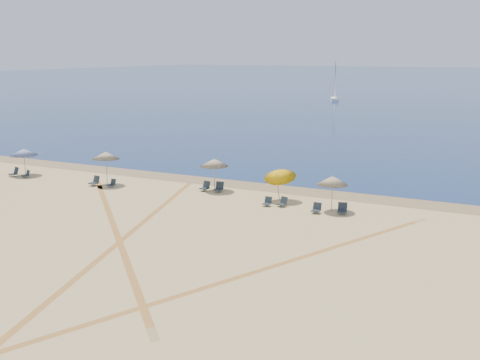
% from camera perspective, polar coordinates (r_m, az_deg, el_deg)
% --- Properties ---
extents(ground, '(160.00, 160.00, 0.00)m').
position_cam_1_polar(ground, '(23.96, -21.66, -12.54)').
color(ground, tan).
rests_on(ground, ground).
extents(ocean, '(500.00, 500.00, 0.00)m').
position_cam_1_polar(ocean, '(240.15, 21.93, 9.36)').
color(ocean, '#0C2151').
rests_on(ocean, ground).
extents(wet_sand, '(500.00, 500.00, 0.00)m').
position_cam_1_polar(wet_sand, '(42.90, 2.31, -0.64)').
color(wet_sand, olive).
rests_on(wet_sand, ground).
extents(umbrella_0, '(2.21, 2.21, 2.26)m').
position_cam_1_polar(umbrella_0, '(49.81, -20.86, 2.63)').
color(umbrella_0, gray).
rests_on(umbrella_0, ground).
extents(umbrella_1, '(2.11, 2.13, 2.60)m').
position_cam_1_polar(umbrella_1, '(44.27, -13.32, 2.42)').
color(umbrella_1, gray).
rests_on(umbrella_1, ground).
extents(umbrella_2, '(2.08, 2.08, 2.41)m').
position_cam_1_polar(umbrella_2, '(41.30, -2.59, 1.76)').
color(umbrella_2, gray).
rests_on(umbrella_2, ground).
extents(umbrella_3, '(2.18, 2.24, 2.50)m').
position_cam_1_polar(umbrella_3, '(38.44, 4.00, 0.65)').
color(umbrella_3, gray).
rests_on(umbrella_3, ground).
extents(umbrella_4, '(1.97, 1.97, 2.32)m').
position_cam_1_polar(umbrella_4, '(36.34, 9.28, -0.04)').
color(umbrella_4, gray).
rests_on(umbrella_4, ground).
extents(chair_0, '(0.83, 0.89, 0.75)m').
position_cam_1_polar(chair_0, '(49.83, -21.68, 0.71)').
color(chair_0, black).
rests_on(chair_0, ground).
extents(chair_1, '(0.68, 0.73, 0.60)m').
position_cam_1_polar(chair_1, '(49.00, -20.63, 0.53)').
color(chair_1, black).
rests_on(chair_1, ground).
extents(chair_2, '(0.74, 0.82, 0.73)m').
position_cam_1_polar(chair_2, '(44.51, -14.36, -0.13)').
color(chair_2, black).
rests_on(chair_2, ground).
extents(chair_3, '(0.60, 0.66, 0.60)m').
position_cam_1_polar(chair_3, '(43.72, -12.71, -0.34)').
color(chair_3, black).
rests_on(chair_3, ground).
extents(chair_4, '(0.69, 0.77, 0.70)m').
position_cam_1_polar(chair_4, '(41.54, -3.50, -0.66)').
color(chair_4, black).
rests_on(chair_4, ground).
extents(chair_5, '(0.65, 0.74, 0.72)m').
position_cam_1_polar(chair_5, '(41.20, -2.12, -0.75)').
color(chair_5, black).
rests_on(chair_5, ground).
extents(chair_6, '(0.52, 0.60, 0.59)m').
position_cam_1_polar(chair_6, '(37.44, 2.77, -2.21)').
color(chair_6, black).
rests_on(chair_6, ground).
extents(chair_7, '(0.68, 0.74, 0.62)m').
position_cam_1_polar(chair_7, '(37.37, 4.30, -2.24)').
color(chair_7, black).
rests_on(chair_7, ground).
extents(chair_8, '(0.54, 0.63, 0.64)m').
position_cam_1_polar(chair_8, '(36.08, 7.69, -2.85)').
color(chair_8, black).
rests_on(chair_8, ground).
extents(chair_9, '(0.71, 0.78, 0.70)m').
position_cam_1_polar(chair_9, '(36.13, 10.23, -2.87)').
color(chair_9, black).
rests_on(chair_9, ground).
extents(sailboat_1, '(3.19, 5.75, 8.33)m').
position_cam_1_polar(sailboat_1, '(123.11, 9.51, 9.03)').
color(sailboat_1, white).
rests_on(sailboat_1, ocean).
extents(tire_tracks, '(49.17, 43.32, 0.00)m').
position_cam_1_polar(tire_tracks, '(30.46, -8.70, -6.35)').
color(tire_tracks, tan).
rests_on(tire_tracks, ground).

